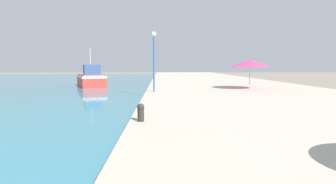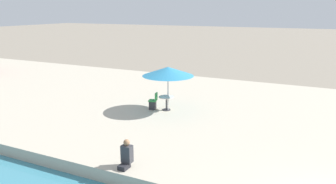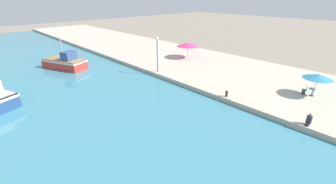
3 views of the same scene
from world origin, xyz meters
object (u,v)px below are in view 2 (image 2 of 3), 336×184
object	(u,v)px
cafe_umbrella_pink	(168,71)
person_at_quay	(126,155)
cafe_chair_left	(153,103)
cafe_table	(166,100)

from	to	relation	value
cafe_umbrella_pink	person_at_quay	size ratio (longest dim) A/B	2.71
person_at_quay	cafe_umbrella_pink	bearing A→B (deg)	13.27
cafe_umbrella_pink	cafe_chair_left	size ratio (longest dim) A/B	2.92
cafe_table	person_at_quay	xyz separation A→B (m)	(-6.37, -1.60, -0.10)
cafe_umbrella_pink	cafe_table	size ratio (longest dim) A/B	3.32
cafe_umbrella_pink	cafe_chair_left	world-z (taller)	cafe_umbrella_pink
cafe_table	cafe_umbrella_pink	bearing A→B (deg)	-93.85
cafe_umbrella_pink	person_at_quay	world-z (taller)	cafe_umbrella_pink
cafe_umbrella_pink	person_at_quay	bearing A→B (deg)	-166.73
person_at_quay	cafe_chair_left	bearing A→B (deg)	20.37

